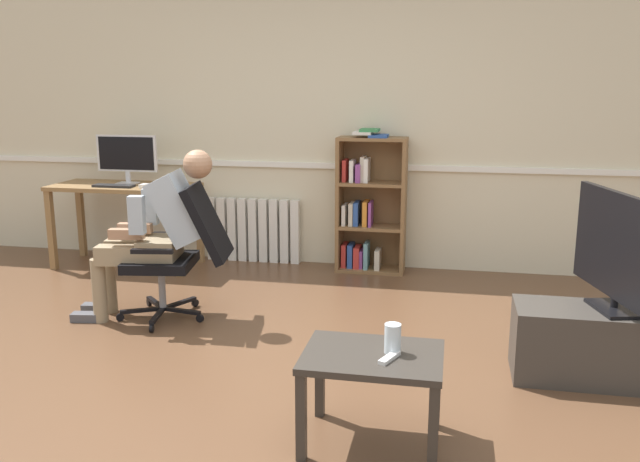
{
  "coord_description": "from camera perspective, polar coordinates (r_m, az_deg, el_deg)",
  "views": [
    {
      "loc": [
        0.99,
        -3.32,
        1.64
      ],
      "look_at": [
        0.15,
        0.85,
        0.7
      ],
      "focal_mm": 37.23,
      "sensor_mm": 36.0,
      "label": 1
    }
  ],
  "objects": [
    {
      "name": "ground_plane",
      "position": [
        3.83,
        -4.84,
        -12.92
      ],
      "size": [
        18.0,
        18.0,
        0.0
      ],
      "primitive_type": "plane",
      "color": "brown"
    },
    {
      "name": "back_wall",
      "position": [
        6.06,
        2.01,
        9.69
      ],
      "size": [
        12.0,
        0.13,
        2.7
      ],
      "color": "beige",
      "rests_on": "ground_plane"
    },
    {
      "name": "computer_desk",
      "position": [
        6.28,
        -16.42,
        2.81
      ],
      "size": [
        1.3,
        0.57,
        0.76
      ],
      "color": "olive",
      "rests_on": "ground_plane"
    },
    {
      "name": "imac_monitor",
      "position": [
        6.3,
        -16.27,
        6.27
      ],
      "size": [
        0.58,
        0.14,
        0.44
      ],
      "color": "silver",
      "rests_on": "computer_desk"
    },
    {
      "name": "keyboard",
      "position": [
        6.15,
        -17.31,
        3.73
      ],
      "size": [
        0.36,
        0.12,
        0.02
      ],
      "primitive_type": "cube",
      "color": "black",
      "rests_on": "computer_desk"
    },
    {
      "name": "computer_mouse",
      "position": [
        6.04,
        -14.89,
        3.78
      ],
      "size": [
        0.06,
        0.1,
        0.03
      ],
      "primitive_type": "cube",
      "color": "white",
      "rests_on": "computer_desk"
    },
    {
      "name": "bookshelf",
      "position": [
        5.9,
        4.12,
        2.07
      ],
      "size": [
        0.6,
        0.29,
        1.27
      ],
      "color": "brown",
      "rests_on": "ground_plane"
    },
    {
      "name": "radiator",
      "position": [
        6.28,
        -5.76,
        0.08
      ],
      "size": [
        0.9,
        0.08,
        0.6
      ],
      "color": "white",
      "rests_on": "ground_plane"
    },
    {
      "name": "office_chair",
      "position": [
        4.77,
        -11.79,
        -1.36
      ],
      "size": [
        0.82,
        0.63,
        0.97
      ],
      "rotation": [
        0.0,
        0.0,
        -1.41
      ],
      "color": "black",
      "rests_on": "ground_plane"
    },
    {
      "name": "person_seated",
      "position": [
        4.79,
        -13.93,
        0.13
      ],
      "size": [
        1.03,
        0.47,
        1.21
      ],
      "rotation": [
        0.0,
        0.0,
        -1.41
      ],
      "color": "#937F60",
      "rests_on": "ground_plane"
    },
    {
      "name": "tv_stand",
      "position": [
        4.12,
        23.67,
        -9.0
      ],
      "size": [
        1.06,
        0.4,
        0.42
      ],
      "color": "#3D3833",
      "rests_on": "ground_plane"
    },
    {
      "name": "tv_screen",
      "position": [
        3.96,
        24.39,
        -1.52
      ],
      "size": [
        0.29,
        0.97,
        0.65
      ],
      "rotation": [
        0.0,
        0.0,
        1.82
      ],
      "color": "black",
      "rests_on": "tv_stand"
    },
    {
      "name": "coffee_table",
      "position": [
        3.11,
        4.53,
        -11.66
      ],
      "size": [
        0.64,
        0.48,
        0.45
      ],
      "color": "#332D28",
      "rests_on": "ground_plane"
    },
    {
      "name": "drinking_glass",
      "position": [
        3.07,
        6.26,
        -9.17
      ],
      "size": [
        0.08,
        0.08,
        0.14
      ],
      "primitive_type": "cylinder",
      "color": "silver",
      "rests_on": "coffee_table"
    },
    {
      "name": "spare_remote",
      "position": [
        3.02,
        6.0,
        -10.77
      ],
      "size": [
        0.09,
        0.15,
        0.02
      ],
      "primitive_type": "cube",
      "rotation": [
        0.0,
        0.0,
        2.74
      ],
      "color": "white",
      "rests_on": "coffee_table"
    }
  ]
}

